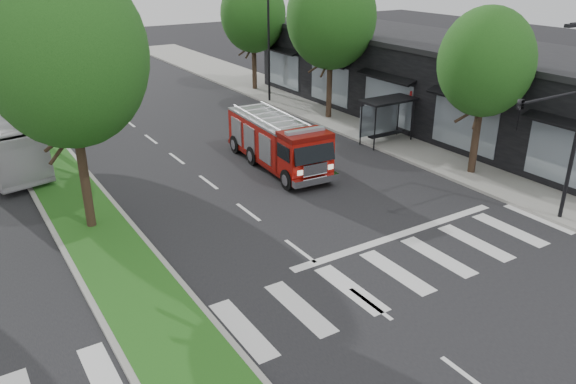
% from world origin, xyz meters
% --- Properties ---
extents(ground, '(140.00, 140.00, 0.00)m').
position_xyz_m(ground, '(0.00, 0.00, 0.00)').
color(ground, black).
rests_on(ground, ground).
extents(sidewalk_right, '(5.00, 80.00, 0.15)m').
position_xyz_m(sidewalk_right, '(12.50, 10.00, 0.07)').
color(sidewalk_right, gray).
rests_on(sidewalk_right, ground).
extents(median, '(3.00, 50.00, 0.15)m').
position_xyz_m(median, '(-6.00, 18.00, 0.08)').
color(median, gray).
rests_on(median, ground).
extents(storefront_row, '(8.00, 30.00, 5.00)m').
position_xyz_m(storefront_row, '(17.00, 10.00, 2.50)').
color(storefront_row, black).
rests_on(storefront_row, ground).
extents(bus_shelter, '(3.20, 1.60, 2.61)m').
position_xyz_m(bus_shelter, '(11.20, 8.15, 2.04)').
color(bus_shelter, black).
rests_on(bus_shelter, ground).
extents(tree_right_near, '(4.40, 4.40, 8.05)m').
position_xyz_m(tree_right_near, '(11.50, 2.00, 5.51)').
color(tree_right_near, black).
rests_on(tree_right_near, ground).
extents(tree_right_mid, '(5.60, 5.60, 9.72)m').
position_xyz_m(tree_right_mid, '(11.50, 14.00, 6.49)').
color(tree_right_mid, black).
rests_on(tree_right_mid, ground).
extents(tree_right_far, '(5.00, 5.00, 8.73)m').
position_xyz_m(tree_right_far, '(11.50, 24.00, 5.84)').
color(tree_right_far, black).
rests_on(tree_right_far, ground).
extents(tree_median_near, '(5.80, 5.80, 10.16)m').
position_xyz_m(tree_median_near, '(-6.00, 6.00, 6.81)').
color(tree_median_near, black).
rests_on(tree_median_near, ground).
extents(tree_median_far, '(5.60, 5.60, 9.72)m').
position_xyz_m(tree_median_far, '(-6.00, 20.00, 6.49)').
color(tree_median_far, black).
rests_on(tree_median_far, ground).
extents(streetlight_right_near, '(4.08, 0.22, 8.00)m').
position_xyz_m(streetlight_right_near, '(9.61, -3.50, 4.67)').
color(streetlight_right_near, black).
rests_on(streetlight_right_near, ground).
extents(streetlight_right_far, '(2.11, 0.20, 8.00)m').
position_xyz_m(streetlight_right_far, '(10.35, 20.00, 4.48)').
color(streetlight_right_far, black).
rests_on(streetlight_right_far, ground).
extents(fire_engine, '(2.85, 7.92, 2.70)m').
position_xyz_m(fire_engine, '(3.99, 8.13, 1.29)').
color(fire_engine, '#590804').
rests_on(fire_engine, ground).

